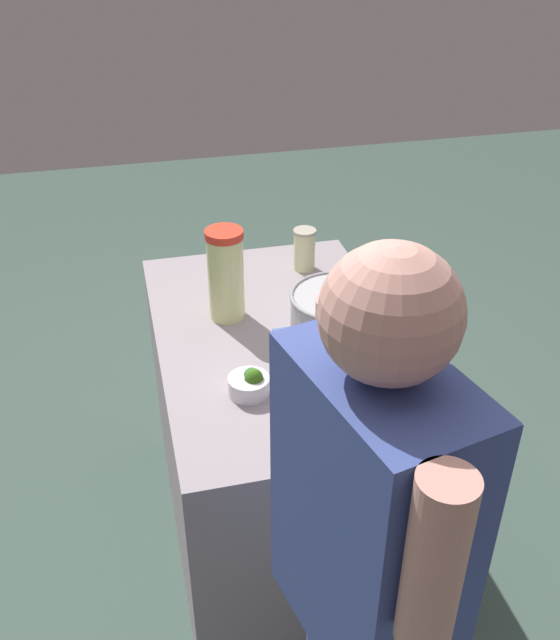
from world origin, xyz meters
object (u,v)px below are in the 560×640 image
cooking_pot (338,324)px  broccoli_bowl_center (351,414)px  mason_jar (304,249)px  lemonade_pitcher (226,274)px  broccoli_bowl_front (250,383)px  broccoli_bowl_back (328,300)px  person_cook (362,607)px

cooking_pot → broccoli_bowl_center: cooking_pot is taller
broccoli_bowl_center → mason_jar: bearing=172.8°
lemonade_pitcher → broccoli_bowl_front: size_ratio=2.63×
lemonade_pitcher → broccoli_bowl_back: (0.02, 0.31, -0.12)m
lemonade_pitcher → broccoli_bowl_back: bearing=86.2°
mason_jar → broccoli_bowl_front: 0.71m
broccoli_bowl_center → person_cook: size_ratio=0.07×
mason_jar → broccoli_bowl_center: size_ratio=1.33×
broccoli_bowl_front → cooking_pot: bearing=110.8°
lemonade_pitcher → mason_jar: bearing=128.1°
lemonade_pitcher → broccoli_bowl_center: lemonade_pitcher is taller
broccoli_bowl_front → mason_jar: bearing=153.3°
lemonade_pitcher → broccoli_bowl_back: size_ratio=2.32×
lemonade_pitcher → broccoli_bowl_front: 0.41m
broccoli_bowl_front → broccoli_bowl_center: broccoli_bowl_front is taller
cooking_pot → broccoli_bowl_center: (0.28, -0.05, -0.08)m
broccoli_bowl_center → person_cook: (0.52, -0.15, 0.00)m
person_cook → broccoli_bowl_back: bearing=166.3°
cooking_pot → broccoli_bowl_center: 0.30m
cooking_pot → broccoli_bowl_front: 0.30m
broccoli_bowl_center → person_cook: 0.54m
cooking_pot → mason_jar: bearing=174.5°
person_cook → broccoli_bowl_center: bearing=163.7°
cooking_pot → lemonade_pitcher: lemonade_pitcher is taller
person_cook → broccoli_bowl_front: bearing=-174.7°
mason_jar → lemonade_pitcher: bearing=-51.9°
cooking_pot → lemonade_pitcher: (-0.29, -0.26, 0.03)m
mason_jar → broccoli_bowl_front: mason_jar is taller
mason_jar → broccoli_bowl_center: 0.82m
lemonade_pitcher → broccoli_bowl_center: 0.61m
broccoli_bowl_front → broccoli_bowl_back: (-0.37, 0.32, -0.01)m
lemonade_pitcher → person_cook: size_ratio=0.18×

